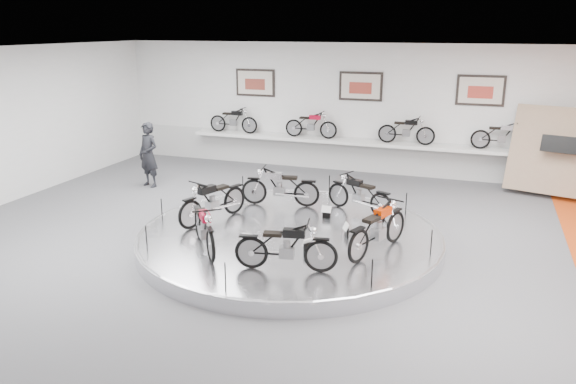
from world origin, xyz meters
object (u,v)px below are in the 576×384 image
(bike_e, at_px, (286,246))
(bike_a, at_px, (359,194))
(bike_c, at_px, (213,200))
(shelf, at_px, (357,142))
(bike_f, at_px, (378,228))
(display_platform, at_px, (290,238))
(visitor, at_px, (149,155))
(bike_d, at_px, (204,227))
(bike_b, at_px, (280,186))

(bike_e, bearing_deg, bike_a, 70.38)
(bike_c, xyz_separation_m, bike_e, (2.40, -1.95, -0.03))
(bike_a, relative_size, bike_e, 0.97)
(shelf, bearing_deg, bike_c, -106.14)
(bike_f, bearing_deg, bike_a, 41.40)
(display_platform, xyz_separation_m, bike_a, (1.10, 1.77, 0.60))
(bike_e, distance_m, visitor, 7.65)
(bike_c, bearing_deg, display_platform, 107.92)
(bike_a, relative_size, bike_c, 0.91)
(bike_d, xyz_separation_m, bike_e, (1.81, -0.39, -0.01))
(bike_b, xyz_separation_m, bike_c, (-1.02, -1.56, 0.01))
(bike_d, bearing_deg, bike_f, 69.19)
(bike_b, bearing_deg, visitor, -26.29)
(bike_b, height_order, bike_f, bike_f)
(shelf, bearing_deg, bike_f, -74.21)
(shelf, height_order, bike_c, bike_c)
(bike_d, bearing_deg, bike_e, 39.85)
(bike_a, xyz_separation_m, bike_f, (0.85, -2.26, 0.05))
(bike_e, xyz_separation_m, bike_f, (1.38, 1.37, 0.04))
(bike_a, distance_m, bike_b, 1.91)
(bike_a, bearing_deg, display_platform, 81.51)
(bike_a, relative_size, bike_b, 0.94)
(bike_e, height_order, bike_f, bike_f)
(visitor, bearing_deg, display_platform, -12.76)
(display_platform, distance_m, bike_b, 1.94)
(bike_a, xyz_separation_m, bike_e, (-0.52, -3.64, 0.01))
(bike_d, height_order, bike_e, bike_d)
(visitor, bearing_deg, bike_b, -0.04)
(bike_c, distance_m, visitor, 4.55)
(shelf, height_order, bike_f, bike_f)
(bike_b, height_order, bike_e, bike_b)
(bike_d, xyz_separation_m, visitor, (-4.09, 4.47, 0.16))
(bike_b, bearing_deg, bike_c, 47.35)
(bike_f, bearing_deg, visitor, 85.13)
(display_platform, xyz_separation_m, bike_b, (-0.81, 1.65, 0.63))
(bike_a, bearing_deg, shelf, -53.40)
(bike_c, bearing_deg, bike_b, 167.51)
(display_platform, relative_size, bike_b, 3.95)
(bike_b, relative_size, visitor, 0.87)
(bike_c, xyz_separation_m, bike_f, (3.78, -0.58, 0.01))
(bike_a, distance_m, bike_f, 2.42)
(bike_c, bearing_deg, bike_f, 101.82)
(bike_c, xyz_separation_m, bike_d, (0.59, -1.56, -0.02))
(bike_b, bearing_deg, display_platform, 106.61)
(bike_a, relative_size, bike_d, 0.95)
(bike_e, bearing_deg, display_platform, 95.65)
(shelf, relative_size, bike_e, 7.04)
(display_platform, distance_m, bike_c, 1.94)
(bike_c, height_order, bike_f, bike_f)
(bike_e, bearing_deg, visitor, 129.06)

